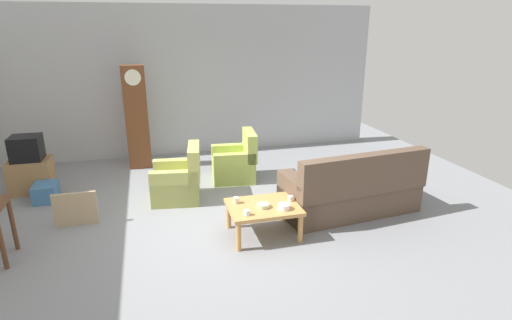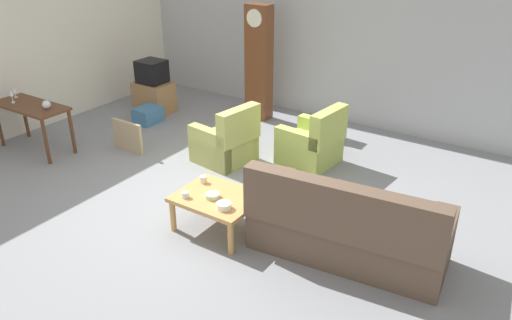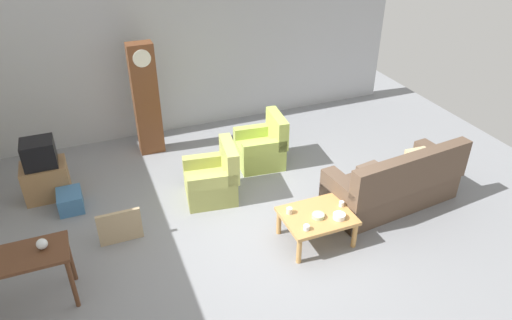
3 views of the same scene
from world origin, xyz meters
name	(u,v)px [view 1 (image 1 of 3)]	position (x,y,z in m)	size (l,w,h in m)	color
ground_plane	(222,220)	(0.00, 0.00, 0.00)	(10.40, 10.40, 0.00)	gray
garage_door_wall	(190,82)	(0.00, 3.60, 1.60)	(8.40, 0.16, 3.20)	#ADAFB5
couch_floral	(352,192)	(1.98, -0.28, 0.35)	(2.18, 1.09, 1.04)	brown
armchair_olive_near	(179,182)	(-0.55, 0.95, 0.31)	(0.89, 0.86, 0.92)	tan
armchair_olive_far	(236,164)	(0.57, 1.62, 0.31)	(0.86, 0.84, 0.92)	#AFC257
coffee_table_wood	(263,210)	(0.47, -0.59, 0.38)	(0.96, 0.76, 0.44)	tan
grandfather_clock	(137,118)	(-1.17, 2.81, 1.03)	(0.44, 0.30, 2.06)	brown
tv_stand_cabinet	(31,176)	(-3.00, 1.96, 0.29)	(0.68, 0.52, 0.58)	#997047
tv_crt	(26,148)	(-3.00, 1.96, 0.79)	(0.48, 0.44, 0.42)	black
framed_picture_leaning	(76,209)	(-2.08, 0.40, 0.25)	(0.60, 0.05, 0.50)	tan
storage_box_blue	(46,192)	(-2.69, 1.47, 0.15)	(0.36, 0.46, 0.29)	teal
cup_white_porcelain	(290,198)	(0.88, -0.54, 0.48)	(0.07, 0.07, 0.07)	white
cup_blue_rimmed	(247,213)	(0.19, -0.82, 0.48)	(0.08, 0.08, 0.07)	silver
cup_cream_tall	(236,200)	(0.13, -0.42, 0.49)	(0.09, 0.09, 0.08)	beige
bowl_white_stacked	(284,207)	(0.71, -0.77, 0.48)	(0.17, 0.17, 0.07)	white
bowl_shallow_green	(263,206)	(0.45, -0.65, 0.47)	(0.17, 0.17, 0.05)	#B2C69E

